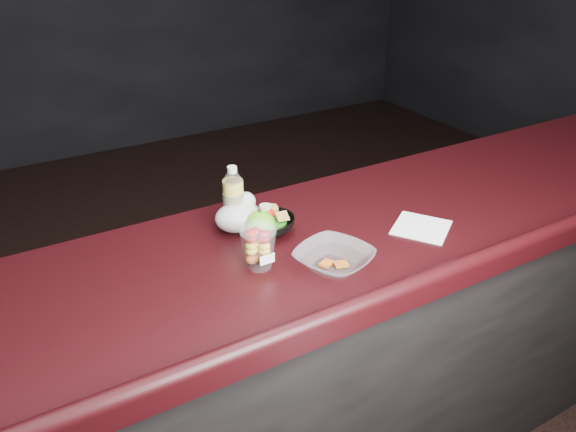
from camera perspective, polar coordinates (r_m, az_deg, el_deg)
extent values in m
cube|color=black|center=(1.94, -1.92, -17.05)|extent=(4.00, 0.65, 0.98)
cube|color=black|center=(1.62, -2.21, -4.27)|extent=(4.06, 0.71, 0.04)
cylinder|color=yellow|center=(1.72, -5.53, 1.30)|extent=(0.06, 0.06, 0.15)
cylinder|color=white|center=(1.72, -5.53, 1.30)|extent=(0.06, 0.06, 0.15)
cone|color=white|center=(1.68, -5.67, 4.03)|extent=(0.06, 0.06, 0.03)
cylinder|color=white|center=(1.67, -5.70, 4.73)|extent=(0.03, 0.03, 0.02)
cylinder|color=#072D99|center=(1.72, -5.53, 1.30)|extent=(0.07, 0.07, 0.07)
ellipsoid|color=white|center=(1.49, -3.07, -1.41)|extent=(0.10, 0.10, 0.06)
ellipsoid|color=#33880F|center=(1.67, -2.86, -0.84)|extent=(0.09, 0.09, 0.08)
cylinder|color=black|center=(1.65, -2.90, 0.52)|extent=(0.01, 0.01, 0.01)
ellipsoid|color=silver|center=(1.71, -5.05, -0.09)|extent=(0.15, 0.12, 0.09)
sphere|color=silver|center=(1.73, -4.32, 1.46)|extent=(0.06, 0.06, 0.06)
imported|color=black|center=(1.70, -1.97, -0.89)|extent=(0.20, 0.20, 0.05)
cylinder|color=#0F470C|center=(1.70, -1.98, -0.59)|extent=(0.11, 0.11, 0.01)
ellipsoid|color=red|center=(1.69, -2.31, 0.26)|extent=(0.05, 0.05, 0.04)
cylinder|color=beige|center=(1.68, -2.32, 0.95)|extent=(0.04, 0.04, 0.01)
ellipsoid|color=white|center=(1.66, -2.44, -0.69)|extent=(0.03, 0.03, 0.04)
imported|color=silver|center=(1.54, 4.70, -4.38)|extent=(0.26, 0.26, 0.05)
cube|color=#990F0C|center=(1.55, 3.91, -4.83)|extent=(0.05, 0.04, 0.01)
cube|color=#990F0C|center=(1.55, 5.41, -4.90)|extent=(0.04, 0.04, 0.01)
cube|color=white|center=(1.78, 13.39, -1.14)|extent=(0.22, 0.22, 0.00)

